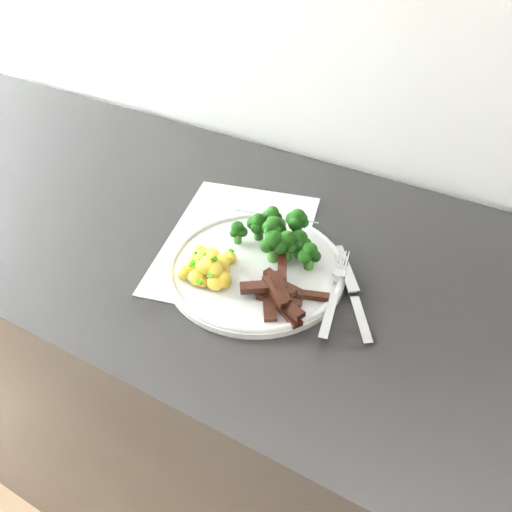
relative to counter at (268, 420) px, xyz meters
name	(u,v)px	position (x,y,z in m)	size (l,w,h in m)	color
counter	(268,420)	(0.00, 0.00, 0.00)	(2.37, 0.59, 0.89)	black
recipe_paper	(237,242)	(-0.07, 0.01, 0.45)	(0.29, 0.35, 0.00)	white
plate	(256,268)	(-0.01, -0.04, 0.45)	(0.26, 0.26, 0.02)	white
broccoli	(282,234)	(0.01, 0.01, 0.49)	(0.15, 0.10, 0.06)	#295E1A
potatoes	(210,266)	(-0.05, -0.09, 0.47)	(0.09, 0.09, 0.04)	gold
beef_strips	(279,293)	(0.05, -0.08, 0.47)	(0.12, 0.11, 0.03)	black
fork	(334,296)	(0.12, -0.05, 0.46)	(0.05, 0.18, 0.02)	silver
knife	(355,303)	(0.15, -0.04, 0.45)	(0.12, 0.16, 0.02)	silver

